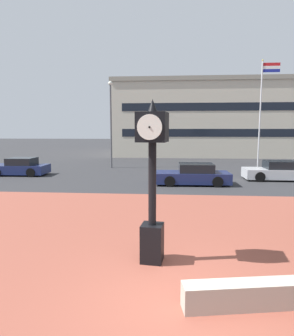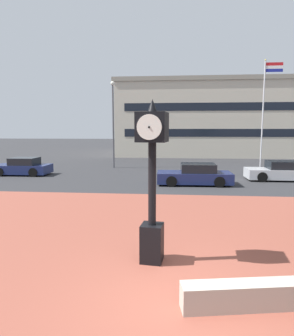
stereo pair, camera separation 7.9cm
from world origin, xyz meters
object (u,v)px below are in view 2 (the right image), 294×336
at_px(civic_building, 212,120).
at_px(street_lamp_post, 113,116).
at_px(car_street_near, 23,167).
at_px(flagpole_primary, 265,106).
at_px(car_street_mid, 280,172).
at_px(car_street_far, 195,175).
at_px(street_clock, 152,177).

xyz_separation_m(civic_building, street_lamp_post, (-10.48, -16.96, -0.23)).
bearing_deg(car_street_near, flagpole_primary, -72.19).
height_order(car_street_mid, car_street_far, same).
relative_size(car_street_near, car_street_mid, 0.95).
bearing_deg(civic_building, street_lamp_post, -121.72).
bearing_deg(car_street_mid, civic_building, 4.88).
xyz_separation_m(car_street_mid, street_lamp_post, (-12.23, 5.38, 3.89)).
relative_size(street_clock, civic_building, 0.16).
height_order(car_street_near, civic_building, civic_building).
height_order(car_street_mid, street_lamp_post, street_lamp_post).
height_order(car_street_near, car_street_far, same).
xyz_separation_m(street_clock, street_lamp_post, (-4.69, 18.25, 2.27)).
bearing_deg(civic_building, car_street_near, -127.12).
xyz_separation_m(car_street_near, street_lamp_post, (5.87, 4.65, 3.89)).
xyz_separation_m(car_street_far, flagpole_primary, (6.60, 9.21, 4.79)).
xyz_separation_m(car_street_near, car_street_mid, (18.10, -0.73, 0.00)).
height_order(flagpole_primary, street_lamp_post, flagpole_primary).
relative_size(street_clock, street_lamp_post, 0.55).
bearing_deg(car_street_far, street_clock, 169.09).
bearing_deg(street_clock, civic_building, 87.65).
height_order(car_street_near, street_lamp_post, street_lamp_post).
xyz_separation_m(street_clock, civic_building, (5.79, 35.20, 2.50)).
xyz_separation_m(car_street_mid, civic_building, (-1.75, 22.34, 4.11)).
xyz_separation_m(car_street_near, civic_building, (16.35, 21.61, 4.11)).
xyz_separation_m(street_clock, car_street_near, (-10.56, 13.60, -1.61)).
height_order(flagpole_primary, civic_building, civic_building).
height_order(street_clock, car_street_far, street_clock).
xyz_separation_m(car_street_near, flagpole_primary, (19.00, 6.44, 4.79)).
bearing_deg(car_street_mid, street_lamp_post, 66.66).
bearing_deg(street_lamp_post, flagpole_primary, 7.78).
relative_size(car_street_mid, civic_building, 0.17).
distance_m(car_street_near, flagpole_primary, 20.62).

